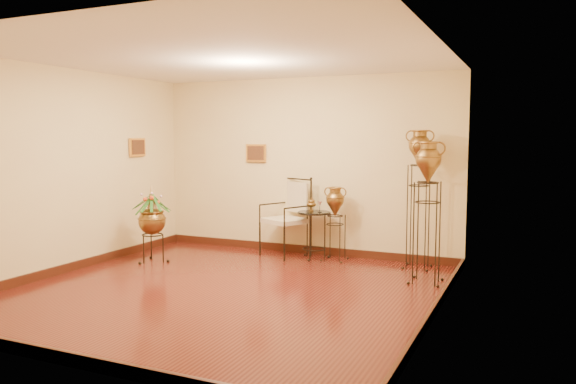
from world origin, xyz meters
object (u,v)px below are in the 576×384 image
at_px(planter_urn, 152,218).
at_px(side_table, 314,234).
at_px(amphora_tall, 419,197).
at_px(armchair, 285,217).
at_px(amphora_mid, 427,211).

relative_size(planter_urn, side_table, 1.30).
relative_size(amphora_tall, side_table, 2.16).
relative_size(armchair, side_table, 1.33).
bearing_deg(planter_urn, amphora_mid, 6.22).
xyz_separation_m(armchair, side_table, (0.48, 0.00, -0.23)).
distance_m(armchair, side_table, 0.54).
relative_size(amphora_tall, armchair, 1.62).
bearing_deg(amphora_tall, planter_urn, -161.91).
bearing_deg(amphora_mid, armchair, 161.57).
xyz_separation_m(amphora_tall, side_table, (-1.58, 0.00, -0.63)).
height_order(planter_urn, armchair, armchair).
height_order(amphora_tall, side_table, amphora_tall).
distance_m(amphora_tall, planter_urn, 3.91).
xyz_separation_m(amphora_mid, planter_urn, (-3.96, -0.43, -0.26)).
relative_size(amphora_tall, amphora_mid, 1.08).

